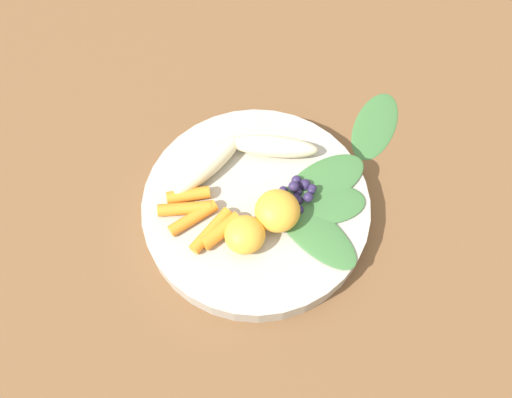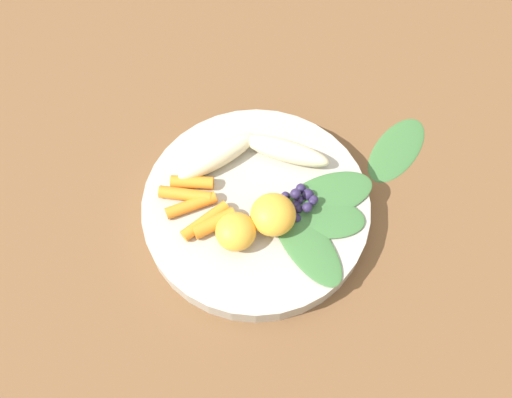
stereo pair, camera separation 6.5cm
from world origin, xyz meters
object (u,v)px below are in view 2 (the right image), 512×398
object	(u,v)px
banana_peeled_right	(286,151)
bowl	(256,208)
banana_peeled_left	(218,156)
kale_leaf_stray	(397,149)
orange_segment_near	(273,215)

from	to	relation	value
banana_peeled_right	bowl	bearing A→B (deg)	79.41
bowl	banana_peeled_right	xyz separation A→B (m)	(0.01, -0.07, 0.03)
banana_peeled_left	kale_leaf_stray	bearing A→B (deg)	155.09
bowl	banana_peeled_left	bearing A→B (deg)	-16.45
bowl	orange_segment_near	bearing A→B (deg)	162.03
banana_peeled_right	orange_segment_near	world-z (taller)	orange_segment_near
banana_peeled_right	orange_segment_near	bearing A→B (deg)	98.18
banana_peeled_left	bowl	bearing A→B (deg)	95.71
kale_leaf_stray	orange_segment_near	bearing A→B (deg)	161.71
bowl	banana_peeled_left	distance (m)	0.08
orange_segment_near	kale_leaf_stray	bearing A→B (deg)	-110.61
bowl	kale_leaf_stray	bearing A→B (deg)	-119.40
kale_leaf_stray	bowl	bearing A→B (deg)	152.93
orange_segment_near	bowl	bearing A→B (deg)	-17.97
orange_segment_near	kale_leaf_stray	distance (m)	0.21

